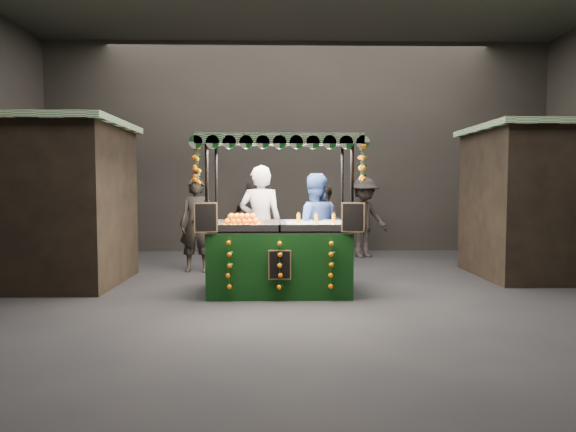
{
  "coord_description": "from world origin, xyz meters",
  "views": [
    {
      "loc": [
        -0.47,
        -6.93,
        1.56
      ],
      "look_at": [
        -0.32,
        0.71,
        1.1
      ],
      "focal_mm": 30.88,
      "sensor_mm": 36.0,
      "label": 1
    }
  ],
  "objects": [
    {
      "name": "ground",
      "position": [
        0.0,
        0.0,
        0.0
      ],
      "size": [
        12.0,
        12.0,
        0.0
      ],
      "primitive_type": "plane",
      "color": "black",
      "rests_on": "ground"
    },
    {
      "name": "market_hall",
      "position": [
        0.0,
        0.0,
        3.38
      ],
      "size": [
        12.1,
        10.1,
        5.05
      ],
      "color": "black",
      "rests_on": "ground"
    },
    {
      "name": "neighbour_stall_left",
      "position": [
        -4.4,
        1.0,
        1.31
      ],
      "size": [
        3.0,
        2.2,
        2.6
      ],
      "color": "black",
      "rests_on": "ground"
    },
    {
      "name": "neighbour_stall_right",
      "position": [
        4.4,
        1.5,
        1.31
      ],
      "size": [
        3.0,
        2.2,
        2.6
      ],
      "color": "black",
      "rests_on": "ground"
    },
    {
      "name": "juice_stall",
      "position": [
        -0.44,
        0.23,
        0.71
      ],
      "size": [
        2.34,
        1.38,
        2.27
      ],
      "color": "black",
      "rests_on": "ground"
    },
    {
      "name": "vendor_grey",
      "position": [
        -0.76,
        1.05,
        0.95
      ],
      "size": [
        0.73,
        0.51,
        1.89
      ],
      "rotation": [
        0.0,
        0.0,
        3.06
      ],
      "color": "gray",
      "rests_on": "ground"
    },
    {
      "name": "vendor_blue",
      "position": [
        0.11,
        1.02,
        0.88
      ],
      "size": [
        0.88,
        0.69,
        1.77
      ],
      "rotation": [
        0.0,
        0.0,
        3.17
      ],
      "color": "navy",
      "rests_on": "ground"
    },
    {
      "name": "shopper_0",
      "position": [
        -1.95,
        2.1,
        0.86
      ],
      "size": [
        0.64,
        0.43,
        1.72
      ],
      "rotation": [
        0.0,
        0.0,
        -0.03
      ],
      "color": "black",
      "rests_on": "ground"
    },
    {
      "name": "shopper_1",
      "position": [
        0.48,
        2.89,
        0.81
      ],
      "size": [
        0.9,
        0.77,
        1.61
      ],
      "rotation": [
        0.0,
        0.0,
        -0.23
      ],
      "color": "#2C2723",
      "rests_on": "ground"
    },
    {
      "name": "shopper_2",
      "position": [
        -1.04,
        3.96,
        0.84
      ],
      "size": [
        1.06,
        0.82,
        1.67
      ],
      "rotation": [
        0.0,
        0.0,
        2.65
      ],
      "color": "#2D2925",
      "rests_on": "ground"
    },
    {
      "name": "shopper_3",
      "position": [
        1.42,
        3.88,
        0.88
      ],
      "size": [
        1.3,
        1.05,
        1.75
      ],
      "rotation": [
        0.0,
        0.0,
        0.42
      ],
      "color": "#292421",
      "rests_on": "ground"
    },
    {
      "name": "shopper_4",
      "position": [
        -4.5,
        3.9,
        0.78
      ],
      "size": [
        0.83,
        0.61,
        1.56
      ],
      "rotation": [
        0.0,
        0.0,
        3.31
      ],
      "color": "#2C2724",
      "rests_on": "ground"
    }
  ]
}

